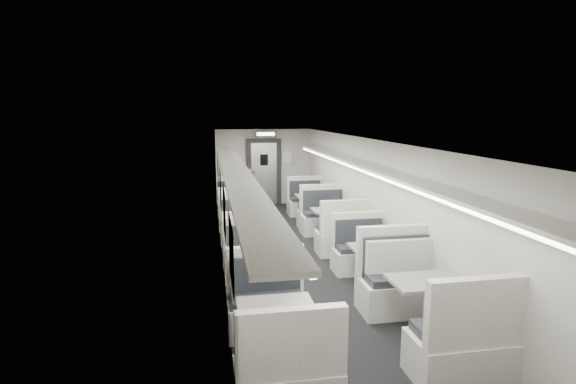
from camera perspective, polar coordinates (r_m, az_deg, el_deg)
name	(u,v)px	position (r m, az deg, el deg)	size (l,w,h in m)	color
room	(302,205)	(8.46, 1.82, -1.67)	(3.24, 12.24, 2.64)	black
booth_left_a	(237,209)	(12.14, -6.47, -2.11)	(1.03, 2.08, 1.11)	white
booth_left_b	(245,236)	(9.51, -5.42, -5.54)	(1.02, 2.06, 1.10)	white
booth_left_c	(257,274)	(7.35, -3.94, -10.36)	(0.99, 2.02, 1.08)	white
booth_left_d	(276,334)	(5.48, -1.53, -17.56)	(1.06, 2.15, 1.15)	white
booth_right_a	(311,208)	(12.22, 3.00, -1.99)	(1.02, 2.06, 1.10)	white
booth_right_b	(332,226)	(10.23, 5.66, -4.27)	(1.09, 2.21, 1.18)	white
booth_right_c	(375,266)	(7.83, 10.93, -9.19)	(1.00, 2.04, 1.09)	white
booth_right_d	(426,309)	(6.24, 17.18, -14.03)	(1.16, 2.35, 1.26)	white
passenger	(252,198)	(11.49, -4.65, -0.81)	(0.55, 0.36, 1.52)	black
window_a	(218,175)	(11.62, -8.86, 2.18)	(0.02, 1.18, 0.84)	black
window_b	(221,189)	(9.44, -8.56, 0.38)	(0.02, 1.18, 0.84)	black
window_c	(224,212)	(7.28, -8.07, -2.50)	(0.02, 1.18, 0.84)	black
window_d	(232,254)	(5.16, -7.18, -7.77)	(0.02, 1.18, 0.84)	black
luggage_rack_left	(236,171)	(7.89, -6.59, 2.68)	(0.46, 10.40, 0.09)	white
luggage_rack_right	(372,168)	(8.41, 10.61, 3.03)	(0.46, 10.40, 0.09)	white
vestibule_door	(264,172)	(14.27, -3.07, 2.49)	(1.10, 0.13, 2.10)	black
exit_sign	(266,134)	(13.67, -2.87, 7.38)	(0.62, 0.12, 0.16)	black
wall_notice	(287,158)	(14.31, -0.09, 4.38)	(0.32, 0.02, 0.40)	silver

